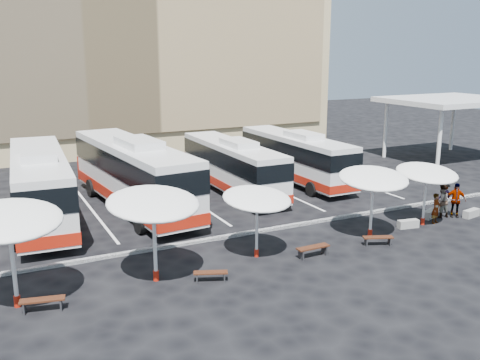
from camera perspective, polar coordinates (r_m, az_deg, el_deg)
name	(u,v)px	position (r m, az deg, el deg)	size (l,w,h in m)	color
ground	(249,238)	(26.64, 0.96, -6.20)	(120.00, 120.00, 0.00)	black
sandstone_building	(96,12)	(55.42, -15.07, 16.93)	(42.00, 18.25, 29.60)	tan
service_canopy	(450,102)	(48.18, 21.45, 7.76)	(10.00, 8.00, 5.20)	silver
curb_divider	(244,234)	(27.03, 0.47, -5.73)	(34.00, 0.25, 0.15)	black
bay_lines	(190,199)	(33.60, -5.34, -2.01)	(24.15, 12.00, 0.01)	white
bus_0	(40,183)	(30.70, -20.57, -0.33)	(3.64, 13.06, 4.10)	silver
bus_1	(133,172)	(31.61, -11.33, 0.86)	(4.08, 13.70, 4.28)	silver
bus_2	(232,165)	(34.66, -0.83, 1.66)	(2.71, 11.35, 3.60)	silver
bus_3	(295,156)	(37.63, 5.92, 2.59)	(2.79, 11.53, 3.65)	silver
sunshade_0	(9,220)	(20.35, -23.46, -3.98)	(4.12, 4.17, 3.87)	silver
sunshade_1	(153,204)	(21.13, -9.25, -2.51)	(4.05, 4.09, 3.81)	silver
sunshade_2	(257,199)	(23.47, 1.82, -2.03)	(3.44, 3.47, 3.19)	silver
sunshade_3	(373,179)	(26.74, 14.03, 0.15)	(4.24, 4.27, 3.52)	silver
sunshade_4	(427,173)	(29.50, 19.30, 0.68)	(3.53, 3.57, 3.31)	silver
wood_bench_0	(42,302)	(20.69, -20.33, -12.09)	(1.60, 0.74, 0.48)	black
wood_bench_1	(211,274)	(21.78, -3.15, -9.99)	(1.41, 0.86, 0.42)	black
wood_bench_2	(313,249)	(24.42, 7.79, -7.29)	(1.60, 0.45, 0.49)	black
wood_bench_3	(378,239)	(26.39, 14.50, -6.08)	(1.47, 0.90, 0.44)	black
conc_bench_0	(408,224)	(29.40, 17.50, -4.49)	(1.12, 0.37, 0.42)	gray
conc_bench_1	(430,214)	(31.53, 19.62, -3.42)	(1.17, 0.39, 0.44)	gray
conc_bench_2	(471,213)	(32.50, 23.45, -3.28)	(1.13, 0.38, 0.42)	gray
passenger_0	(436,208)	(30.51, 20.17, -2.85)	(0.60, 0.39, 1.64)	black
passenger_1	(442,201)	(31.65, 20.72, -2.09)	(0.91, 0.71, 1.88)	black
passenger_2	(455,200)	(31.99, 21.99, -2.00)	(1.13, 0.47, 1.93)	black
passenger_3	(444,195)	(33.48, 20.95, -1.54)	(1.03, 0.59, 1.59)	black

